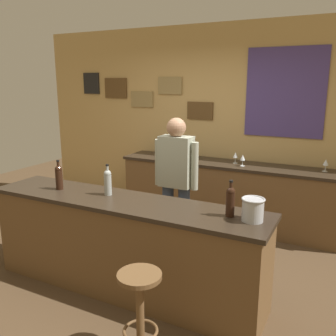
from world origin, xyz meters
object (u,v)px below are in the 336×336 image
object	(u,v)px
wine_glass_c	(235,155)
wine_glass_e	(326,163)
ice_bucket	(253,209)
coffee_mug	(193,156)
wine_bottle_b	(108,181)
bar_stool	(140,301)
wine_bottle_a	(59,176)
wine_glass_d	(243,158)
bartender	(176,179)
wine_bottle_c	(230,200)
wine_glass_b	(161,149)
wine_glass_a	(158,148)

from	to	relation	value
wine_glass_c	wine_glass_e	distance (m)	1.14
ice_bucket	coffee_mug	bearing A→B (deg)	124.24
wine_bottle_b	ice_bucket	bearing A→B (deg)	-1.51
bar_stool	wine_bottle_a	distance (m)	1.66
wine_bottle_b	wine_glass_d	xyz separation A→B (m)	(0.80, 1.89, -0.05)
wine_bottle_b	bartender	bearing A→B (deg)	64.39
wine_bottle_c	wine_glass_b	size ratio (longest dim) A/B	1.97
wine_bottle_c	wine_glass_e	bearing A→B (deg)	74.79
bar_stool	wine_glass_a	bearing A→B (deg)	116.14
bar_stool	wine_glass_b	world-z (taller)	wine_glass_b
bar_stool	wine_bottle_b	xyz separation A→B (m)	(-0.82, 0.78, 0.60)
bar_stool	wine_glass_d	size ratio (longest dim) A/B	4.39
ice_bucket	wine_bottle_c	bearing A→B (deg)	174.86
wine_bottle_a	wine_glass_a	xyz separation A→B (m)	(-0.01, 2.12, -0.05)
bartender	wine_glass_c	world-z (taller)	bartender
wine_bottle_a	wine_glass_a	size ratio (longest dim) A/B	1.97
bartender	bar_stool	world-z (taller)	bartender
wine_bottle_b	wine_bottle_a	bearing A→B (deg)	-172.87
wine_glass_b	wine_glass_e	size ratio (longest dim) A/B	1.00
wine_glass_b	wine_glass_d	distance (m)	1.26
coffee_mug	wine_bottle_b	bearing A→B (deg)	-91.50
wine_glass_d	bartender	bearing A→B (deg)	-110.87
wine_glass_a	wine_glass_d	size ratio (longest dim) A/B	1.00
wine_bottle_a	bar_stool	bearing A→B (deg)	-27.25
bartender	wine_glass_b	xyz separation A→B (m)	(-0.82, 1.20, 0.07)
ice_bucket	wine_glass_c	distance (m)	2.19
wine_glass_e	coffee_mug	world-z (taller)	wine_glass_e
wine_bottle_a	wine_glass_c	world-z (taller)	wine_bottle_a
wine_bottle_b	wine_glass_c	bearing A→B (deg)	71.88
wine_glass_e	bar_stool	bearing A→B (deg)	-108.86
ice_bucket	wine_glass_b	xyz separation A→B (m)	(-1.88, 2.00, -0.01)
wine_glass_a	wine_glass_d	world-z (taller)	same
wine_bottle_b	wine_glass_c	xyz separation A→B (m)	(0.66, 2.02, -0.05)
wine_bottle_b	wine_glass_a	xyz separation A→B (m)	(-0.56, 2.05, -0.05)
wine_glass_d	wine_bottle_c	bearing A→B (deg)	-77.23
bar_stool	wine_glass_c	world-z (taller)	wine_glass_c
bartender	wine_glass_e	distance (m)	1.95
ice_bucket	wine_glass_b	world-z (taller)	ice_bucket
wine_bottle_b	wine_glass_e	world-z (taller)	wine_bottle_b
bar_stool	wine_glass_c	xyz separation A→B (m)	(-0.16, 2.80, 0.55)
bar_stool	ice_bucket	world-z (taller)	ice_bucket
ice_bucket	wine_glass_e	world-z (taller)	ice_bucket
wine_glass_e	wine_glass_b	bearing A→B (deg)	-177.11
wine_bottle_a	wine_bottle_c	size ratio (longest dim) A/B	1.00
wine_glass_a	wine_glass_c	xyz separation A→B (m)	(1.23, -0.03, 0.00)
wine_glass_a	coffee_mug	bearing A→B (deg)	-7.08
wine_glass_b	wine_bottle_c	bearing A→B (deg)	-49.54
wine_glass_a	wine_glass_c	world-z (taller)	same
wine_bottle_b	wine_bottle_c	world-z (taller)	same
wine_bottle_b	coffee_mug	bearing A→B (deg)	88.50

